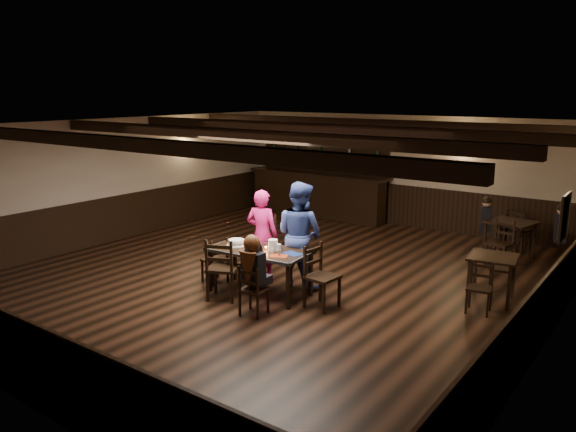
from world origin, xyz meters
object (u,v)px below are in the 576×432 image
Objects in this scene: dining_table at (259,254)px; woman_pink at (262,235)px; chair_near_right at (251,287)px; cake at (236,243)px; man_blue at (300,234)px; bar_counter at (319,188)px; chair_near_left at (221,265)px.

woman_pink is (-0.44, 0.63, 0.13)m from dining_table.
chair_near_right is 1.30m from cake.
cake reaches higher than dining_table.
bar_counter reaches higher than man_blue.
man_blue is at bearing 66.00° from dining_table.
chair_near_left reaches higher than cake.
chair_near_right reaches higher than dining_table.
bar_counter is (-2.02, 5.64, -0.07)m from cake.
woman_pink reaches higher than cake.
woman_pink is (-0.95, 1.45, 0.35)m from chair_near_right.
chair_near_right is at bearing 110.20° from woman_pink.
chair_near_left is 0.64m from cake.
chair_near_left is at bearing -70.53° from bar_counter.
chair_near_right is at bearing -15.25° from chair_near_left.
woman_pink reaches higher than dining_table.
man_blue reaches higher than dining_table.
dining_table is at bearing 121.90° from chair_near_right.
cake is (-0.77, -0.73, -0.11)m from man_blue.
dining_table is 0.95× the size of man_blue.
chair_near_left is at bearing -72.49° from cake.
woman_pink is 0.76m from man_blue.
chair_near_left is at bearing -114.60° from dining_table.
dining_table is 2.21× the size of chair_near_right.
chair_near_right is at bearing -58.10° from dining_table.
bar_counter is at bearing -55.40° from man_blue.
chair_near_left is 0.63× the size of woman_pink.
chair_near_right is (0.51, -0.82, -0.22)m from dining_table.
chair_near_left is 0.83m from chair_near_right.
woman_pink reaches higher than chair_near_right.
bar_counter is (-2.99, 6.43, 0.27)m from chair_near_right.
chair_near_right is at bearing -39.16° from cake.
bar_counter is at bearing 114.93° from chair_near_right.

